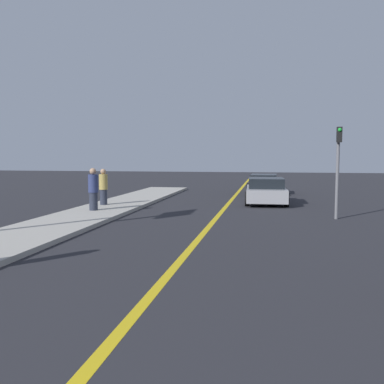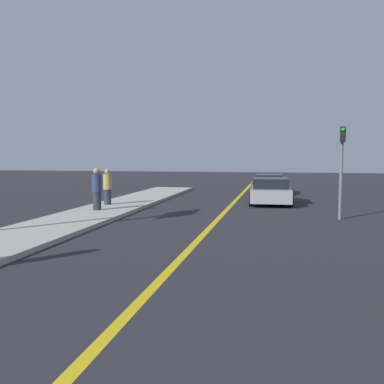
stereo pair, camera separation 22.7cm
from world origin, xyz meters
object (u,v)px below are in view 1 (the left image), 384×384
(pedestrian_far_standing, at_px, (103,187))
(pedestrian_mid_group, at_px, (93,189))
(car_ahead_center, at_px, (264,184))
(traffic_light, at_px, (338,162))
(car_near_right_lane, at_px, (266,191))

(pedestrian_far_standing, bearing_deg, pedestrian_mid_group, -80.05)
(car_ahead_center, relative_size, traffic_light, 1.30)
(pedestrian_mid_group, height_order, pedestrian_far_standing, pedestrian_mid_group)
(pedestrian_mid_group, relative_size, traffic_light, 0.50)
(traffic_light, bearing_deg, pedestrian_mid_group, -178.91)
(car_ahead_center, bearing_deg, pedestrian_mid_group, -121.31)
(car_near_right_lane, relative_size, pedestrian_far_standing, 2.46)
(car_ahead_center, bearing_deg, traffic_light, -72.74)
(car_ahead_center, xyz_separation_m, pedestrian_far_standing, (-6.93, -8.26, 0.34))
(car_ahead_center, xyz_separation_m, traffic_light, (2.77, -9.97, 1.51))
(pedestrian_far_standing, bearing_deg, car_ahead_center, 50.01)
(car_near_right_lane, xyz_separation_m, car_ahead_center, (-0.18, 5.32, -0.02))
(car_near_right_lane, distance_m, pedestrian_far_standing, 7.71)
(car_near_right_lane, height_order, car_ahead_center, car_near_right_lane)
(car_ahead_center, distance_m, pedestrian_mid_group, 12.12)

